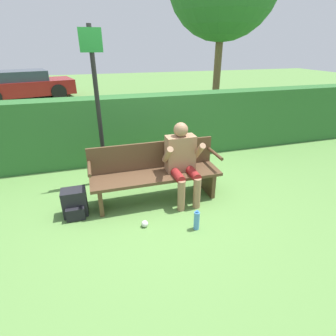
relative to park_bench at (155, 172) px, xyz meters
name	(u,v)px	position (x,y,z in m)	size (l,w,h in m)	color
ground_plane	(157,199)	(0.00, -0.07, -0.44)	(40.00, 40.00, 0.00)	#5B8942
hedge_back	(135,128)	(0.00, 1.70, 0.20)	(12.00, 0.49, 1.30)	#2D662D
park_bench	(155,172)	(0.00, 0.00, 0.00)	(1.94, 0.51, 0.87)	#513823
person_seated	(182,159)	(0.39, -0.11, 0.22)	(0.57, 0.59, 1.19)	#997051
backpack	(75,203)	(-1.20, -0.13, -0.26)	(0.33, 0.32, 0.39)	black
water_bottle	(197,220)	(0.32, -0.91, -0.31)	(0.08, 0.08, 0.28)	#4C8CCC
signpost	(97,101)	(-0.71, 0.76, 0.96)	(0.32, 0.09, 2.46)	black
parked_car	(24,85)	(-3.45, 9.67, 0.14)	(4.30, 2.74, 1.19)	maroon
litter_crumple	(145,224)	(-0.32, -0.68, -0.40)	(0.09, 0.09, 0.09)	silver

